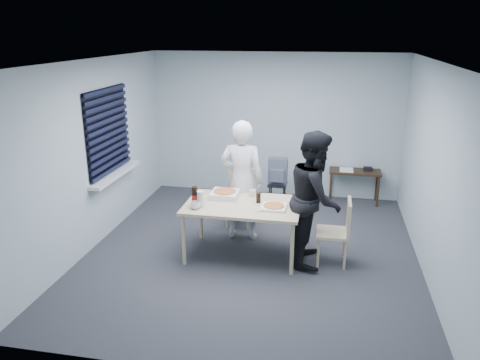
% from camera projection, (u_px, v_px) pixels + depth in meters
% --- Properties ---
extents(room, '(5.00, 5.00, 5.00)m').
position_uv_depth(room, '(111.00, 138.00, 6.89)').
color(room, '#313136').
rests_on(room, ground).
extents(dining_table, '(1.54, 0.97, 0.75)m').
position_uv_depth(dining_table, '(243.00, 208.00, 6.27)').
color(dining_table, beige).
rests_on(dining_table, ground).
extents(chair_far, '(0.42, 0.42, 0.89)m').
position_uv_depth(chair_far, '(241.00, 193.00, 7.38)').
color(chair_far, beige).
rests_on(chair_far, ground).
extents(chair_right, '(0.42, 0.42, 0.89)m').
position_uv_depth(chair_right, '(340.00, 228.00, 6.08)').
color(chair_right, beige).
rests_on(chair_right, ground).
extents(person_white, '(0.65, 0.42, 1.77)m').
position_uv_depth(person_white, '(242.00, 180.00, 6.77)').
color(person_white, silver).
rests_on(person_white, ground).
extents(person_black, '(0.47, 0.86, 1.77)m').
position_uv_depth(person_black, '(315.00, 198.00, 6.06)').
color(person_black, black).
rests_on(person_black, ground).
extents(side_table, '(0.89, 0.40, 0.59)m').
position_uv_depth(side_table, '(355.00, 175.00, 8.27)').
color(side_table, '#352514').
rests_on(side_table, ground).
extents(stool, '(0.32, 0.32, 0.44)m').
position_uv_depth(stool, '(277.00, 189.00, 8.08)').
color(stool, black).
rests_on(stool, ground).
extents(backpack, '(0.32, 0.23, 0.45)m').
position_uv_depth(backpack, '(278.00, 171.00, 7.96)').
color(backpack, slate).
rests_on(backpack, stool).
extents(pizza_box_a, '(0.37, 0.37, 0.09)m').
position_uv_depth(pizza_box_a, '(225.00, 194.00, 6.49)').
color(pizza_box_a, white).
rests_on(pizza_box_a, dining_table).
extents(pizza_box_b, '(0.32, 0.32, 0.05)m').
position_uv_depth(pizza_box_b, '(274.00, 207.00, 6.09)').
color(pizza_box_b, white).
rests_on(pizza_box_b, dining_table).
extents(mug_a, '(0.17, 0.17, 0.10)m').
position_uv_depth(mug_a, '(195.00, 205.00, 6.06)').
color(mug_a, white).
rests_on(mug_a, dining_table).
extents(mug_b, '(0.10, 0.10, 0.09)m').
position_uv_depth(mug_b, '(253.00, 193.00, 6.52)').
color(mug_b, white).
rests_on(mug_b, dining_table).
extents(cola_glass, '(0.08, 0.08, 0.14)m').
position_uv_depth(cola_glass, '(258.00, 198.00, 6.27)').
color(cola_glass, black).
rests_on(cola_glass, dining_table).
extents(soda_bottle, '(0.08, 0.08, 0.27)m').
position_uv_depth(soda_bottle, '(195.00, 197.00, 6.14)').
color(soda_bottle, black).
rests_on(soda_bottle, dining_table).
extents(plastic_cups, '(0.11, 0.11, 0.22)m').
position_uv_depth(plastic_cups, '(201.00, 199.00, 6.10)').
color(plastic_cups, silver).
rests_on(plastic_cups, dining_table).
extents(rubber_band, '(0.06, 0.06, 0.00)m').
position_uv_depth(rubber_band, '(257.00, 212.00, 5.96)').
color(rubber_band, red).
rests_on(rubber_band, dining_table).
extents(papers, '(0.26, 0.34, 0.01)m').
position_uv_depth(papers, '(346.00, 170.00, 8.28)').
color(papers, white).
rests_on(papers, side_table).
extents(black_box, '(0.17, 0.14, 0.06)m').
position_uv_depth(black_box, '(368.00, 169.00, 8.23)').
color(black_box, black).
rests_on(black_box, side_table).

